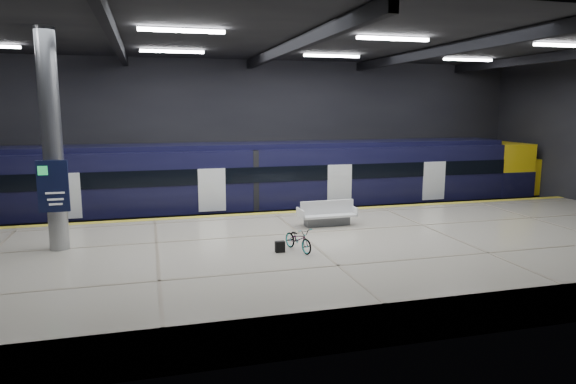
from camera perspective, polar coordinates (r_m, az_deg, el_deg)
name	(u,v)px	position (r m, az deg, el deg)	size (l,w,h in m)	color
ground	(291,255)	(19.83, 0.37, -7.00)	(30.00, 30.00, 0.00)	black
room_shell	(291,104)	(19.03, 0.38, 9.76)	(30.10, 16.10, 8.05)	black
platform	(311,259)	(17.38, 2.62, -7.49)	(30.00, 11.00, 1.10)	#B7AD9B
safety_strip	(274,213)	(22.14, -1.55, -2.32)	(30.00, 0.40, 0.01)	gold
rails	(261,222)	(24.98, -3.04, -3.39)	(30.00, 1.52, 0.16)	gray
train	(306,180)	(25.20, 2.04, 1.30)	(29.40, 2.84, 3.79)	black
bench	(327,217)	(19.81, 4.35, -2.74)	(2.22, 0.95, 0.97)	#595B60
bicycle	(298,239)	(16.27, 1.15, -5.25)	(0.51, 1.45, 0.76)	#99999E
pannier_bag	(280,247)	(16.17, -0.90, -6.10)	(0.30, 0.18, 0.35)	black
info_column	(52,144)	(17.56, -24.72, 4.84)	(0.90, 0.78, 6.90)	#9EA0A5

